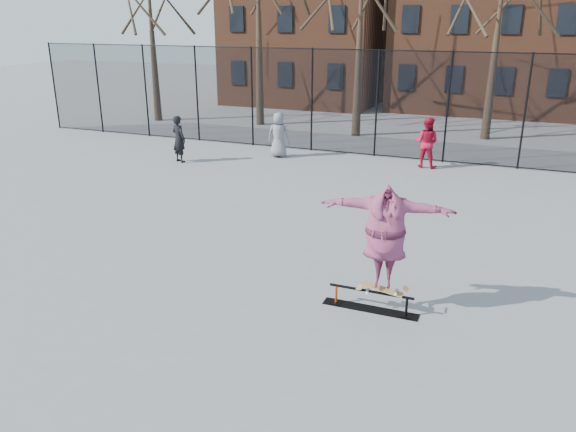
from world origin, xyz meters
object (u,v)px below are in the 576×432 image
at_px(bystander_grey, 279,135).
at_px(bystander_red, 426,142).
at_px(bystander_black, 179,139).
at_px(skateboard, 382,290).
at_px(skater, 385,239).
at_px(skate_rail, 371,302).

height_order(bystander_grey, bystander_red, bystander_red).
relative_size(bystander_black, bystander_red, 0.95).
bearing_deg(bystander_grey, bystander_black, 23.11).
relative_size(skateboard, skater, 0.35).
bearing_deg(bystander_red, bystander_grey, 12.23).
bearing_deg(skater, bystander_grey, 113.05).
height_order(skater, bystander_grey, skater).
relative_size(skater, bystander_black, 1.35).
relative_size(skate_rail, skater, 0.76).
bearing_deg(skate_rail, skateboard, 0.00).
distance_m(skate_rail, bystander_red, 11.01).
bearing_deg(skate_rail, bystander_grey, 120.85).
bearing_deg(skate_rail, bystander_red, 93.95).
xyz_separation_m(bystander_grey, bystander_black, (-3.11, -2.09, 0.00)).
xyz_separation_m(skate_rail, bystander_grey, (-6.24, 10.44, 0.70)).
height_order(bystander_grey, bystander_black, bystander_black).
bearing_deg(bystander_black, skateboard, 160.04).
height_order(skateboard, bystander_grey, bystander_grey).
distance_m(bystander_grey, bystander_black, 3.75).
height_order(skateboard, bystander_black, bystander_black).
bearing_deg(skateboard, bystander_black, 138.83).
distance_m(skater, bystander_black, 12.69).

